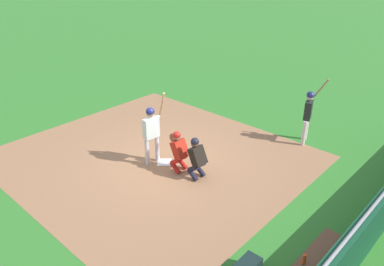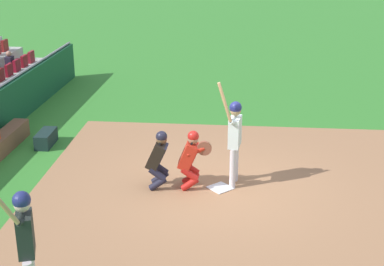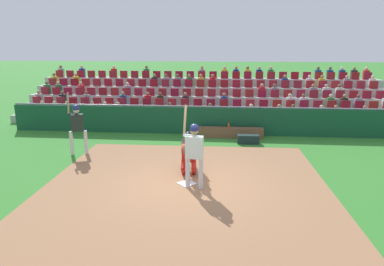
% 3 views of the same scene
% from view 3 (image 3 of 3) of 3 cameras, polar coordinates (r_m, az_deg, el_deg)
% --- Properties ---
extents(ground_plane, '(160.00, 160.00, 0.00)m').
position_cam_3_polar(ground_plane, '(10.28, -0.88, -8.31)').
color(ground_plane, '#337E2C').
extents(infield_dirt_patch, '(8.30, 9.03, 0.01)m').
position_cam_3_polar(infield_dirt_patch, '(9.82, -1.20, -9.40)').
color(infield_dirt_patch, '#9E6F4B').
rests_on(infield_dirt_patch, ground_plane).
extents(home_plate_marker, '(0.62, 0.62, 0.02)m').
position_cam_3_polar(home_plate_marker, '(10.27, -0.88, -8.23)').
color(home_plate_marker, white).
rests_on(home_plate_marker, infield_dirt_patch).
extents(batter_at_plate, '(0.59, 0.51, 2.33)m').
position_cam_3_polar(batter_at_plate, '(9.62, 0.31, -2.51)').
color(batter_at_plate, silver).
rests_on(batter_at_plate, ground_plane).
extents(catcher_crouching, '(0.48, 0.73, 1.29)m').
position_cam_3_polar(catcher_crouching, '(10.62, -0.61, -3.44)').
color(catcher_crouching, red).
rests_on(catcher_crouching, ground_plane).
extents(home_plate_umpire, '(0.46, 0.46, 1.29)m').
position_cam_3_polar(home_plate_umpire, '(11.27, -0.55, -2.49)').
color(home_plate_umpire, '#1E1E2F').
rests_on(home_plate_umpire, ground_plane).
extents(dugout_wall, '(17.60, 0.24, 1.30)m').
position_cam_3_polar(dugout_wall, '(15.82, 1.46, 2.07)').
color(dugout_wall, '#13492C').
rests_on(dugout_wall, ground_plane).
extents(dugout_bench, '(2.81, 0.40, 0.44)m').
position_cam_3_polar(dugout_bench, '(15.34, 6.36, 0.07)').
color(dugout_bench, brown).
rests_on(dugout_bench, ground_plane).
extents(water_bottle_on_bench, '(0.07, 0.07, 0.23)m').
position_cam_3_polar(water_bottle_on_bench, '(15.21, 6.02, 1.25)').
color(water_bottle_on_bench, '#D44C19').
rests_on(water_bottle_on_bench, dugout_bench).
extents(equipment_duffel_bag, '(0.88, 0.40, 0.36)m').
position_cam_3_polar(equipment_duffel_bag, '(14.51, 9.16, -1.01)').
color(equipment_duffel_bag, black).
rests_on(equipment_duffel_bag, ground_plane).
extents(on_deck_batter, '(0.78, 0.55, 2.26)m').
position_cam_3_polar(on_deck_batter, '(13.36, -18.32, 1.47)').
color(on_deck_batter, silver).
rests_on(on_deck_batter, ground_plane).
extents(bleacher_stand, '(19.99, 4.88, 2.73)m').
position_cam_3_polar(bleacher_stand, '(20.05, 2.34, 5.07)').
color(bleacher_stand, '#A0A79B').
rests_on(bleacher_stand, ground_plane).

